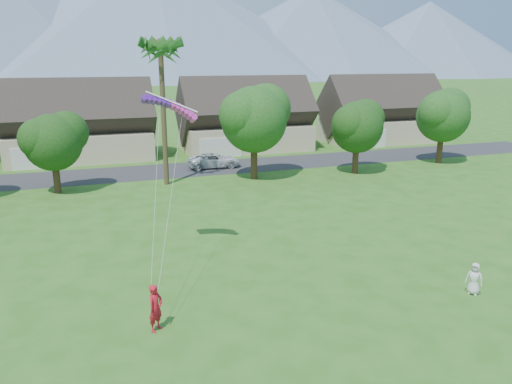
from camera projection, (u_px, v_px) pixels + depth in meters
name	position (u px, v px, depth m)	size (l,w,h in m)	color
ground	(342.00, 354.00, 18.75)	(500.00, 500.00, 0.00)	#2D6019
street	(178.00, 170.00, 49.81)	(90.00, 7.00, 0.01)	#2D2D30
kite_flyer	(156.00, 308.00, 20.18)	(0.73, 0.48, 2.00)	red
watcher	(474.00, 279.00, 23.38)	(0.76, 0.50, 1.56)	silver
parked_car	(214.00, 160.00, 50.79)	(2.44, 5.28, 1.47)	silver
mountain_ridge	(115.00, 21.00, 252.00)	(540.00, 240.00, 70.00)	slate
houses_row	(167.00, 124.00, 57.29)	(72.75, 8.19, 8.86)	beige
tree_row	(175.00, 130.00, 42.63)	(62.27, 6.67, 8.45)	#47301C
fan_palm	(160.00, 46.00, 41.10)	(3.00, 3.00, 13.80)	#4C3D26
parafoil_kite	(171.00, 105.00, 25.82)	(3.06, 1.24, 0.50)	#5E17B0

